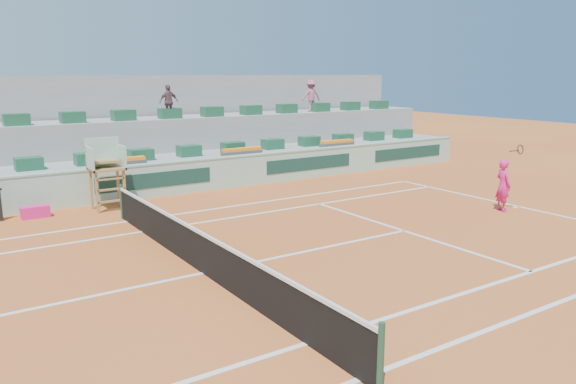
{
  "coord_description": "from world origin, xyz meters",
  "views": [
    {
      "loc": [
        -5.1,
        -11.27,
        4.51
      ],
      "look_at": [
        4.0,
        2.5,
        1.0
      ],
      "focal_mm": 35.0,
      "sensor_mm": 36.0,
      "label": 1
    }
  ],
  "objects": [
    {
      "name": "ground",
      "position": [
        0.0,
        0.0,
        0.0
      ],
      "size": [
        90.0,
        90.0,
        0.0
      ],
      "primitive_type": "plane",
      "color": "#A64F20",
      "rests_on": "ground"
    },
    {
      "name": "seating_tier_upper",
      "position": [
        0.0,
        12.3,
        1.3
      ],
      "size": [
        36.0,
        2.4,
        2.6
      ],
      "primitive_type": "cube",
      "color": "#969694",
      "rests_on": "ground"
    },
    {
      "name": "flower_planters",
      "position": [
        -1.5,
        9.0,
        1.33
      ],
      "size": [
        26.8,
        0.36,
        0.28
      ],
      "color": "#484848",
      "rests_on": "seating_tier_lower"
    },
    {
      "name": "court_lines",
      "position": [
        0.0,
        0.0,
        0.01
      ],
      "size": [
        23.89,
        11.09,
        0.01
      ],
      "color": "silver",
      "rests_on": "ground"
    },
    {
      "name": "stadium_back_wall",
      "position": [
        0.0,
        13.9,
        2.2
      ],
      "size": [
        36.0,
        0.4,
        4.4
      ],
      "primitive_type": "cube",
      "color": "#969694",
      "rests_on": "ground"
    },
    {
      "name": "seating_tier_lower",
      "position": [
        0.0,
        10.7,
        0.6
      ],
      "size": [
        36.0,
        4.0,
        1.2
      ],
      "primitive_type": "cube",
      "color": "#969694",
      "rests_on": "ground"
    },
    {
      "name": "advertising_hoarding",
      "position": [
        0.02,
        8.5,
        0.63
      ],
      "size": [
        36.0,
        0.34,
        1.26
      ],
      "color": "#99C1AF",
      "rests_on": "ground"
    },
    {
      "name": "seat_row_upper",
      "position": [
        0.0,
        11.7,
        2.82
      ],
      "size": [
        32.9,
        0.6,
        0.44
      ],
      "color": "#1A5033",
      "rests_on": "seating_tier_upper"
    },
    {
      "name": "tennis_net",
      "position": [
        0.0,
        0.0,
        0.53
      ],
      "size": [
        0.1,
        11.97,
        1.1
      ],
      "color": "black",
      "rests_on": "ground"
    },
    {
      "name": "umpire_chair",
      "position": [
        0.0,
        7.5,
        1.54
      ],
      "size": [
        1.1,
        0.9,
        2.4
      ],
      "color": "olive",
      "rests_on": "ground"
    },
    {
      "name": "spectator_mid",
      "position": [
        3.92,
        11.54,
        3.32
      ],
      "size": [
        0.87,
        0.43,
        1.44
      ],
      "primitive_type": "imported",
      "rotation": [
        0.0,
        0.0,
        3.23
      ],
      "color": "brown",
      "rests_on": "seating_tier_upper"
    },
    {
      "name": "player_bag",
      "position": [
        -2.28,
        7.57,
        0.19
      ],
      "size": [
        0.85,
        0.38,
        0.38
      ],
      "primitive_type": "cube",
      "color": "#E91E7E",
      "rests_on": "ground"
    },
    {
      "name": "tennis_player",
      "position": [
        10.89,
        -0.02,
        0.87
      ],
      "size": [
        0.57,
        0.92,
        2.28
      ],
      "color": "#E91E7E",
      "rests_on": "ground"
    },
    {
      "name": "spectator_right",
      "position": [
        11.64,
        11.96,
        3.39
      ],
      "size": [
        1.1,
        0.74,
        1.58
      ],
      "primitive_type": "imported",
      "rotation": [
        0.0,
        0.0,
        2.99
      ],
      "color": "#A85469",
      "rests_on": "seating_tier_upper"
    },
    {
      "name": "seat_row_lower",
      "position": [
        0.0,
        9.8,
        1.42
      ],
      "size": [
        32.9,
        0.6,
        0.44
      ],
      "color": "#1A5033",
      "rests_on": "seating_tier_lower"
    }
  ]
}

